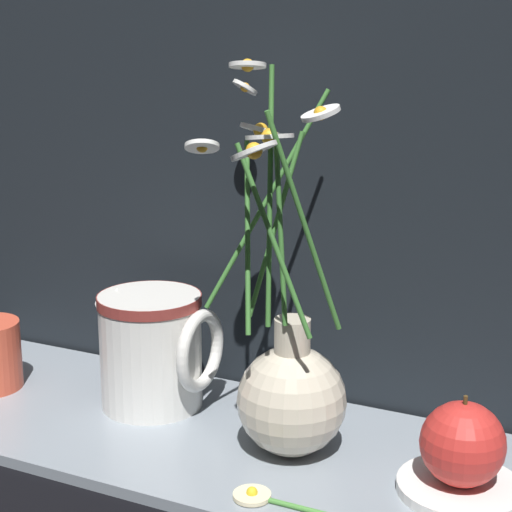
% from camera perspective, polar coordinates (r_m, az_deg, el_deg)
% --- Properties ---
extents(ground_plane, '(6.00, 6.00, 0.00)m').
position_cam_1_polar(ground_plane, '(0.94, -0.98, -12.81)').
color(ground_plane, black).
extents(shelf, '(0.90, 0.28, 0.01)m').
position_cam_1_polar(shelf, '(0.93, -0.98, -12.48)').
color(shelf, gray).
rests_on(shelf, ground_plane).
extents(vase_with_flowers, '(0.19, 0.21, 0.40)m').
position_cam_1_polar(vase_with_flowers, '(0.87, 2.18, -8.70)').
color(vase_with_flowers, beige).
rests_on(vase_with_flowers, shelf).
extents(ceramic_pitcher, '(0.14, 0.12, 0.14)m').
position_cam_1_polar(ceramic_pitcher, '(0.99, -6.88, -5.96)').
color(ceramic_pitcher, white).
rests_on(ceramic_pitcher, shelf).
extents(saucer_plate, '(0.12, 0.12, 0.01)m').
position_cam_1_polar(saucer_plate, '(0.85, 13.42, -14.78)').
color(saucer_plate, white).
rests_on(saucer_plate, shelf).
extents(orange_fruit, '(0.08, 0.08, 0.09)m').
position_cam_1_polar(orange_fruit, '(0.83, 13.61, -12.07)').
color(orange_fruit, red).
rests_on(orange_fruit, saucer_plate).
extents(loose_daisy, '(0.12, 0.04, 0.01)m').
position_cam_1_polar(loose_daisy, '(0.82, 0.64, -15.86)').
color(loose_daisy, '#4C8E3D').
rests_on(loose_daisy, shelf).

